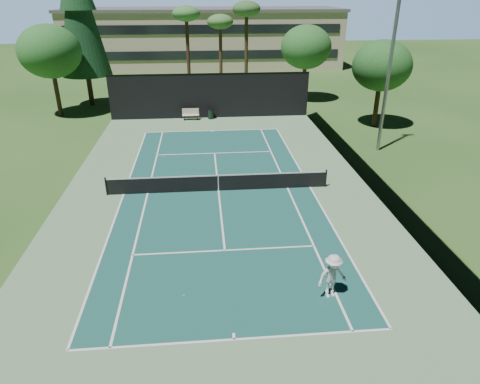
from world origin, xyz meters
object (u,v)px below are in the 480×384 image
object	(u,v)px
player	(332,276)
tennis_ball_d	(164,157)
tennis_ball_b	(145,181)
park_bench	(191,114)
tennis_net	(218,182)
tennis_ball_a	(184,296)
trash_bin	(211,114)
tennis_ball_c	(258,170)

from	to	relation	value
player	tennis_ball_d	bearing A→B (deg)	101.51
tennis_ball_b	park_bench	bearing A→B (deg)	79.21
tennis_net	tennis_ball_b	xyz separation A→B (m)	(-4.44, 1.73, -0.52)
tennis_ball_a	park_bench	xyz separation A→B (m)	(-0.07, 24.91, 0.51)
tennis_ball_a	tennis_net	bearing A→B (deg)	79.50
tennis_ball_d	park_bench	size ratio (longest dim) A/B	0.05
player	park_bench	distance (m)	26.01
tennis_net	park_bench	size ratio (longest dim) A/B	8.60
tennis_ball_a	park_bench	world-z (taller)	park_bench
player	tennis_ball_d	distance (m)	17.55
tennis_ball_d	park_bench	xyz separation A→B (m)	(1.78, 9.52, 0.51)
tennis_ball_a	trash_bin	xyz separation A→B (m)	(1.75, 25.05, 0.44)
tennis_ball_a	park_bench	distance (m)	24.91
tennis_net	tennis_ball_b	distance (m)	4.79
tennis_ball_a	tennis_ball_c	world-z (taller)	tennis_ball_a
trash_bin	tennis_ball_b	bearing A→B (deg)	-107.76
player	tennis_ball_d	xyz separation A→B (m)	(-7.48, 15.85, -0.88)
tennis_ball_a	player	bearing A→B (deg)	-4.75
tennis_ball_a	trash_bin	distance (m)	25.11
tennis_net	tennis_ball_c	distance (m)	4.02
tennis_net	trash_bin	world-z (taller)	tennis_net
tennis_net	player	bearing A→B (deg)	-68.65
player	trash_bin	xyz separation A→B (m)	(-3.87, 25.52, -0.44)
tennis_net	tennis_ball_d	world-z (taller)	tennis_net
tennis_net	tennis_ball_b	bearing A→B (deg)	158.69
tennis_ball_b	park_bench	distance (m)	13.98
player	tennis_ball_d	size ratio (longest dim) A/B	24.55
tennis_ball_b	trash_bin	world-z (taller)	trash_bin
player	park_bench	world-z (taller)	player
tennis_net	park_bench	xyz separation A→B (m)	(-1.82, 15.46, -0.01)
tennis_ball_a	tennis_ball_d	xyz separation A→B (m)	(-1.85, 15.39, 0.00)
tennis_ball_a	trash_bin	bearing A→B (deg)	85.99
trash_bin	tennis_ball_d	bearing A→B (deg)	-110.47
player	tennis_ball_c	distance (m)	12.92
tennis_net	tennis_ball_a	size ratio (longest dim) A/B	175.25
tennis_ball_a	tennis_ball_c	bearing A→B (deg)	70.17
tennis_ball_d	player	bearing A→B (deg)	-64.74
tennis_net	tennis_ball_d	xyz separation A→B (m)	(-3.60, 5.94, -0.52)
tennis_net	park_bench	bearing A→B (deg)	96.73
tennis_net	player	size ratio (longest dim) A/B	7.00
tennis_ball_a	tennis_ball_b	bearing A→B (deg)	103.52
tennis_ball_a	tennis_ball_d	size ratio (longest dim) A/B	0.98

